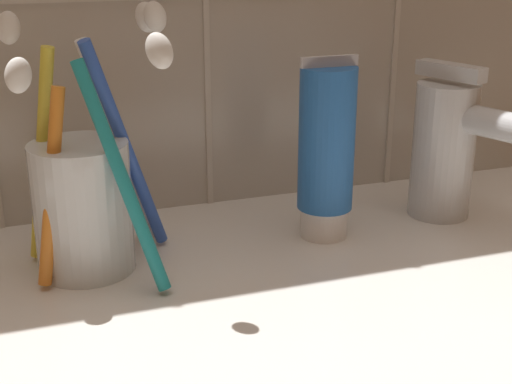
# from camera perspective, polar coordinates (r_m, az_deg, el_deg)

# --- Properties ---
(sink_counter) EXTENTS (0.71, 0.40, 0.02)m
(sink_counter) POSITION_cam_1_polar(r_m,az_deg,el_deg) (0.47, 0.63, -10.29)
(sink_counter) COLOR silver
(sink_counter) RESTS_ON ground
(toothbrush_cup) EXTENTS (0.12, 0.12, 0.19)m
(toothbrush_cup) POSITION_cam_1_polar(r_m,az_deg,el_deg) (0.51, -13.51, -0.21)
(toothbrush_cup) COLOR silver
(toothbrush_cup) RESTS_ON sink_counter
(toothpaste_tube) EXTENTS (0.05, 0.04, 0.14)m
(toothpaste_tube) POSITION_cam_1_polar(r_m,az_deg,el_deg) (0.55, 5.65, 3.34)
(toothpaste_tube) COLOR white
(toothpaste_tube) RESTS_ON sink_counter
(sink_faucet) EXTENTS (0.06, 0.11, 0.13)m
(sink_faucet) POSITION_cam_1_polar(r_m,az_deg,el_deg) (0.61, 15.28, 3.65)
(sink_faucet) COLOR silver
(sink_faucet) RESTS_ON sink_counter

